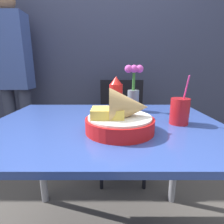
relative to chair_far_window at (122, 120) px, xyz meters
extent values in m
cube|color=#2D334C|center=(-0.12, 0.38, 0.77)|extent=(7.00, 0.06, 2.60)
cube|color=#334C9E|center=(-0.12, -0.76, 0.21)|extent=(1.09, 0.82, 0.02)
cylinder|color=gray|center=(-0.61, -0.42, -0.17)|extent=(0.05, 0.05, 0.72)
cylinder|color=gray|center=(0.37, -0.42, -0.17)|extent=(0.05, 0.05, 0.72)
cylinder|color=black|center=(-0.18, -0.28, -0.31)|extent=(0.03, 0.03, 0.43)
cylinder|color=black|center=(0.18, -0.28, -0.31)|extent=(0.03, 0.03, 0.43)
cylinder|color=black|center=(-0.18, 0.08, -0.31)|extent=(0.03, 0.03, 0.43)
cylinder|color=black|center=(0.18, 0.08, -0.31)|extent=(0.03, 0.03, 0.43)
cube|color=black|center=(0.00, -0.10, -0.08)|extent=(0.40, 0.40, 0.02)
cube|color=black|center=(0.00, 0.09, 0.14)|extent=(0.40, 0.03, 0.43)
cylinder|color=red|center=(-0.06, -0.88, 0.25)|extent=(0.28, 0.28, 0.06)
cylinder|color=white|center=(-0.06, -0.88, 0.28)|extent=(0.26, 0.26, 0.01)
cone|color=tan|center=(-0.02, -0.88, 0.32)|extent=(0.15, 0.15, 0.15)
cube|color=#E5C14C|center=(-0.11, -0.90, 0.30)|extent=(0.13, 0.10, 0.04)
cylinder|color=red|center=(-0.07, -0.65, 0.30)|extent=(0.07, 0.07, 0.17)
cone|color=red|center=(-0.07, -0.65, 0.41)|extent=(0.06, 0.06, 0.04)
cylinder|color=red|center=(0.22, -0.79, 0.28)|extent=(0.09, 0.09, 0.12)
cylinder|color=black|center=(0.22, -0.79, 0.27)|extent=(0.08, 0.08, 0.10)
cylinder|color=#EA3884|center=(0.23, -0.79, 0.33)|extent=(0.01, 0.08, 0.22)
cylinder|color=gray|center=(0.03, -0.54, 0.28)|extent=(0.07, 0.07, 0.13)
cylinder|color=#33722D|center=(0.03, -0.54, 0.40)|extent=(0.02, 0.02, 0.11)
sphere|color=#D14CB2|center=(0.03, -0.54, 0.46)|extent=(0.04, 0.04, 0.04)
sphere|color=#D14CB2|center=(0.00, -0.54, 0.46)|extent=(0.04, 0.04, 0.04)
sphere|color=#D14CB2|center=(0.07, -0.54, 0.46)|extent=(0.04, 0.04, 0.04)
cylinder|color=#2D3347|center=(-1.10, 0.12, -0.13)|extent=(0.11, 0.11, 0.80)
cylinder|color=#2D3347|center=(-0.94, 0.12, -0.13)|extent=(0.11, 0.11, 0.80)
cube|color=#384C8C|center=(-1.02, 0.12, 0.61)|extent=(0.32, 0.18, 0.67)
sphere|color=#997051|center=(-1.02, 0.12, 1.03)|extent=(0.18, 0.18, 0.18)
camera|label=1|loc=(-0.09, -1.56, 0.47)|focal=28.00mm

